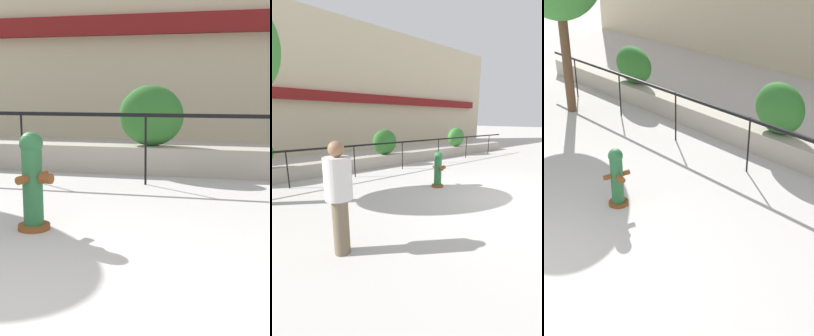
{
  "view_description": "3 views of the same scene",
  "coord_description": "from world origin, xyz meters",
  "views": [
    {
      "loc": [
        1.49,
        -2.36,
        1.54
      ],
      "look_at": [
        0.08,
        3.79,
        0.46
      ],
      "focal_mm": 50.0,
      "sensor_mm": 36.0,
      "label": 1
    },
    {
      "loc": [
        -5.61,
        -2.32,
        2.02
      ],
      "look_at": [
        -1.05,
        3.3,
        0.45
      ],
      "focal_mm": 24.0,
      "sensor_mm": 36.0,
      "label": 2
    },
    {
      "loc": [
        5.29,
        -1.77,
        4.35
      ],
      "look_at": [
        -0.31,
        3.34,
        0.49
      ],
      "focal_mm": 50.0,
      "sensor_mm": 36.0,
      "label": 3
    }
  ],
  "objects": [
    {
      "name": "planter_wall_low",
      "position": [
        0.0,
        6.0,
        0.25
      ],
      "size": [
        18.0,
        0.7,
        0.5
      ],
      "primitive_type": "cube",
      "color": "#ADA393",
      "rests_on": "ground"
    },
    {
      "name": "fence_railing_segment",
      "position": [
        -0.0,
        4.9,
        1.02
      ],
      "size": [
        15.0,
        0.05,
        1.15
      ],
      "color": "black",
      "rests_on": "ground"
    },
    {
      "name": "hedge_bush_0",
      "position": [
        -5.13,
        6.0,
        1.01
      ],
      "size": [
        1.43,
        0.58,
        1.01
      ],
      "primitive_type": "ellipsoid",
      "color": "#2D6B28",
      "rests_on": "planter_wall_low"
    },
    {
      "name": "hedge_bush_1",
      "position": [
        -0.12,
        6.0,
        1.05
      ],
      "size": [
        1.18,
        0.61,
        1.1
      ],
      "primitive_type": "ellipsoid",
      "color": "#2D6B28",
      "rests_on": "planter_wall_low"
    },
    {
      "name": "fire_hydrant",
      "position": [
        -0.7,
        2.24,
        0.55
      ],
      "size": [
        0.47,
        0.48,
        1.08
      ],
      "color": "brown",
      "rests_on": "ground"
    }
  ]
}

